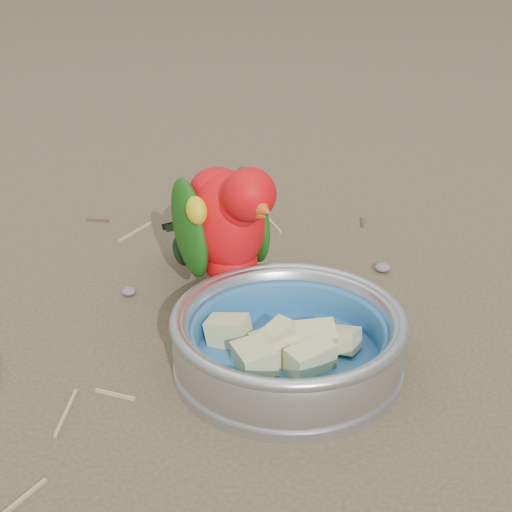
# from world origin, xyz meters

# --- Properties ---
(ground) EXTENTS (60.00, 60.00, 0.00)m
(ground) POSITION_xyz_m (0.00, 0.00, 0.00)
(ground) COLOR brown
(food_bowl) EXTENTS (0.22, 0.22, 0.02)m
(food_bowl) POSITION_xyz_m (0.01, -0.04, 0.01)
(food_bowl) COLOR #B2B2BA
(food_bowl) RESTS_ON ground
(bowl_wall) EXTENTS (0.22, 0.22, 0.04)m
(bowl_wall) POSITION_xyz_m (0.01, -0.04, 0.04)
(bowl_wall) COLOR #B2B2BA
(bowl_wall) RESTS_ON food_bowl
(fruit_wedges) EXTENTS (0.13, 0.13, 0.03)m
(fruit_wedges) POSITION_xyz_m (0.01, -0.04, 0.03)
(fruit_wedges) COLOR #C9C482
(fruit_wedges) RESTS_ON food_bowl
(lory_parrot) EXTENTS (0.19, 0.23, 0.17)m
(lory_parrot) POSITION_xyz_m (-0.05, 0.09, 0.08)
(lory_parrot) COLOR red
(lory_parrot) RESTS_ON ground
(ground_debris) EXTENTS (0.90, 0.80, 0.01)m
(ground_debris) POSITION_xyz_m (-0.01, 0.09, 0.00)
(ground_debris) COLOR tan
(ground_debris) RESTS_ON ground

